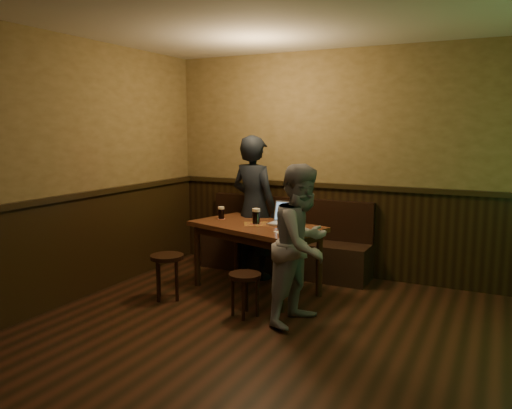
{
  "coord_description": "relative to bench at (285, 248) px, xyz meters",
  "views": [
    {
      "loc": [
        1.61,
        -3.04,
        1.85
      ],
      "look_at": [
        -0.8,
        1.81,
        1.02
      ],
      "focal_mm": 35.0,
      "sensor_mm": 36.0,
      "label": 1
    }
  ],
  "objects": [
    {
      "name": "room",
      "position": [
        0.85,
        -2.53,
        0.89
      ],
      "size": [
        5.04,
        6.04,
        2.84
      ],
      "color": "black",
      "rests_on": "ground"
    },
    {
      "name": "bench",
      "position": [
        0.0,
        0.0,
        0.0
      ],
      "size": [
        2.2,
        0.5,
        0.95
      ],
      "color": "black",
      "rests_on": "ground"
    },
    {
      "name": "pub_table",
      "position": [
        -0.0,
        -0.84,
        0.36
      ],
      "size": [
        1.62,
        1.2,
        0.78
      ],
      "rotation": [
        0.0,
        0.0,
        -0.28
      ],
      "color": "#512417",
      "rests_on": "ground"
    },
    {
      "name": "stool_left",
      "position": [
        -0.74,
        -1.52,
        0.08
      ],
      "size": [
        0.42,
        0.42,
        0.49
      ],
      "rotation": [
        0.0,
        0.0,
        -0.17
      ],
      "color": "black",
      "rests_on": "ground"
    },
    {
      "name": "stool_right",
      "position": [
        0.25,
        -1.59,
        0.03
      ],
      "size": [
        0.41,
        0.41,
        0.43
      ],
      "rotation": [
        0.0,
        0.0,
        0.34
      ],
      "color": "black",
      "rests_on": "ground"
    },
    {
      "name": "pint_left",
      "position": [
        -0.52,
        -0.74,
        0.54
      ],
      "size": [
        0.1,
        0.1,
        0.15
      ],
      "color": "maroon",
      "rests_on": "pub_table"
    },
    {
      "name": "pint_mid",
      "position": [
        -0.0,
        -0.84,
        0.55
      ],
      "size": [
        0.12,
        0.12,
        0.18
      ],
      "color": "maroon",
      "rests_on": "pub_table"
    },
    {
      "name": "pint_right",
      "position": [
        0.38,
        -1.0,
        0.55
      ],
      "size": [
        0.11,
        0.11,
        0.17
      ],
      "color": "maroon",
      "rests_on": "pub_table"
    },
    {
      "name": "laptop",
      "position": [
        0.31,
        -0.69,
        0.53
      ],
      "size": [
        0.36,
        0.29,
        0.25
      ],
      "rotation": [
        0.0,
        0.0,
        -0.02
      ],
      "color": "silver",
      "rests_on": "pub_table"
    },
    {
      "name": "menu",
      "position": [
        0.47,
        -1.14,
        0.47
      ],
      "size": [
        0.26,
        0.26,
        0.0
      ],
      "primitive_type": "cube",
      "rotation": [
        0.0,
        0.0,
        -0.73
      ],
      "color": "silver",
      "rests_on": "pub_table"
    },
    {
      "name": "person_suit",
      "position": [
        -0.26,
        -0.37,
        0.57
      ],
      "size": [
        0.72,
        0.55,
        1.76
      ],
      "primitive_type": "imported",
      "rotation": [
        0.0,
        0.0,
        2.92
      ],
      "color": "black",
      "rests_on": "ground"
    },
    {
      "name": "person_grey",
      "position": [
        0.81,
        -1.49,
        0.45
      ],
      "size": [
        0.71,
        0.84,
        1.52
      ],
      "primitive_type": "imported",
      "rotation": [
        0.0,
        0.0,
        1.37
      ],
      "color": "gray",
      "rests_on": "ground"
    }
  ]
}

